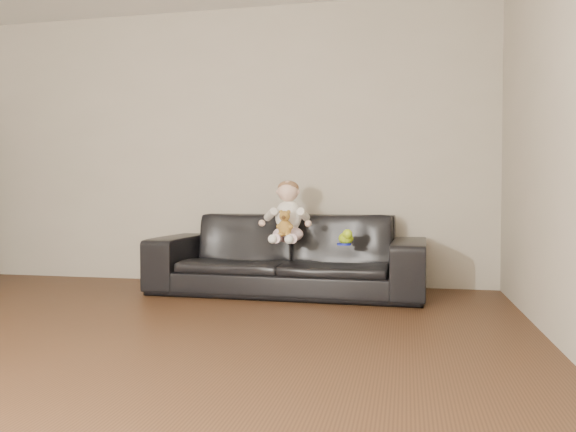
% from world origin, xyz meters
% --- Properties ---
extents(floor, '(5.50, 5.50, 0.00)m').
position_xyz_m(floor, '(0.00, 0.00, 0.00)').
color(floor, '#452A18').
rests_on(floor, ground).
extents(wall_back, '(5.00, 0.00, 5.00)m').
position_xyz_m(wall_back, '(0.00, 2.75, 1.30)').
color(wall_back, '#B5AB98').
rests_on(wall_back, ground).
extents(sofa, '(2.31, 0.97, 0.67)m').
position_xyz_m(sofa, '(0.71, 2.25, 0.33)').
color(sofa, black).
rests_on(sofa, floor).
extents(baby, '(0.38, 0.46, 0.51)m').
position_xyz_m(baby, '(0.73, 2.13, 0.67)').
color(baby, silver).
rests_on(baby, sofa).
extents(teddy_bear, '(0.13, 0.13, 0.21)m').
position_xyz_m(teddy_bear, '(0.74, 1.97, 0.60)').
color(teddy_bear, '#A2762E').
rests_on(teddy_bear, sofa).
extents(toy_green, '(0.15, 0.17, 0.10)m').
position_xyz_m(toy_green, '(1.22, 2.04, 0.49)').
color(toy_green, '#AAD619').
rests_on(toy_green, sofa).
extents(toy_rattle, '(0.10, 0.10, 0.08)m').
position_xyz_m(toy_rattle, '(1.21, 2.12, 0.48)').
color(toy_rattle, '#CA6E17').
rests_on(toy_rattle, sofa).
extents(toy_blue_disc, '(0.13, 0.13, 0.02)m').
position_xyz_m(toy_blue_disc, '(1.22, 1.99, 0.45)').
color(toy_blue_disc, '#1822C7').
rests_on(toy_blue_disc, sofa).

